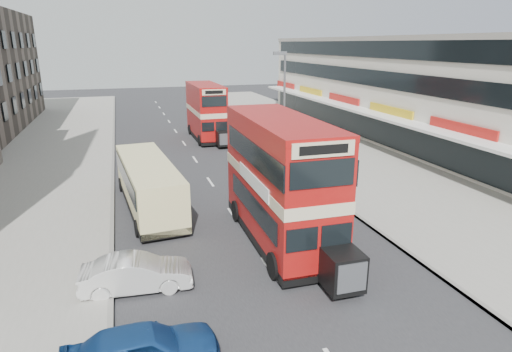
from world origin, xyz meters
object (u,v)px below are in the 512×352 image
object	(u,v)px
car_right_a	(260,155)
cyclist	(236,140)
coach	(148,183)
bus_main	(280,181)
pedestrian_near	(328,157)
bus_second	(206,111)
pedestrian_far	(260,117)
car_right_b	(252,140)
car_left_near	(142,351)
street_lamp	(283,98)
car_left_front	(136,274)

from	to	relation	value
car_right_a	cyclist	xyz separation A→B (m)	(-0.49, 5.22, 0.09)
coach	bus_main	bearing A→B (deg)	-53.05
pedestrian_near	car_right_a	bearing A→B (deg)	-72.32
bus_second	pedestrian_far	size ratio (longest dim) A/B	4.90
car_right_a	bus_second	bearing A→B (deg)	-169.26
car_right_b	pedestrian_far	world-z (taller)	pedestrian_far
car_left_near	pedestrian_far	world-z (taller)	pedestrian_far
street_lamp	pedestrian_near	bearing A→B (deg)	-58.57
bus_second	car_right_b	world-z (taller)	bus_second
car_left_near	street_lamp	bearing A→B (deg)	-32.53
car_left_front	pedestrian_near	distance (m)	18.62
coach	cyclist	distance (m)	14.93
car_left_front	pedestrian_near	size ratio (longest dim) A/B	2.54
bus_main	car_left_front	world-z (taller)	bus_main
bus_second	pedestrian_far	xyz separation A→B (m)	(6.63, 4.19, -1.53)
bus_second	bus_main	bearing A→B (deg)	87.02
car_right_b	pedestrian_far	distance (m)	9.31
car_left_near	coach	bearing A→B (deg)	-7.54
cyclist	coach	bearing A→B (deg)	-130.32
pedestrian_near	coach	bearing A→B (deg)	-17.33
car_left_front	car_right_b	bearing A→B (deg)	-22.59
bus_main	car_left_front	distance (m)	7.22
bus_main	car_left_near	distance (m)	9.64
pedestrian_far	car_right_b	bearing A→B (deg)	-135.98
coach	car_left_front	size ratio (longest dim) A/B	2.38
car_left_near	cyclist	xyz separation A→B (m)	(9.26, 25.22, -0.03)
street_lamp	car_left_near	xyz separation A→B (m)	(-11.72, -20.41, -4.06)
car_right_a	pedestrian_near	size ratio (longest dim) A/B	2.62
bus_main	car_right_a	size ratio (longest dim) A/B	2.43
bus_second	cyclist	bearing A→B (deg)	109.77
bus_second	car_left_near	bearing A→B (deg)	75.51
bus_second	coach	xyz separation A→B (m)	(-6.51, -17.06, -1.14)
car_right_b	cyclist	world-z (taller)	cyclist
car_left_near	pedestrian_near	size ratio (longest dim) A/B	2.70
pedestrian_near	bus_main	bearing A→B (deg)	18.51
bus_main	pedestrian_far	world-z (taller)	bus_main
car_left_front	car_right_a	distance (m)	18.37
bus_second	car_left_front	size ratio (longest dim) A/B	2.25
cyclist	car_left_near	bearing A→B (deg)	-117.22
coach	street_lamp	bearing A→B (deg)	30.53
bus_second	car_left_front	world-z (taller)	bus_second
pedestrian_far	bus_main	bearing A→B (deg)	-129.98
street_lamp	car_left_near	size ratio (longest dim) A/B	1.92
car_right_a	pedestrian_near	xyz separation A→B (m)	(4.13, -3.13, 0.34)
car_left_front	pedestrian_near	bearing A→B (deg)	-43.55
car_left_near	pedestrian_far	distance (m)	36.86
coach	pedestrian_far	bearing A→B (deg)	53.03
pedestrian_far	pedestrian_near	bearing A→B (deg)	-115.21
street_lamp	cyclist	bearing A→B (deg)	117.03
street_lamp	cyclist	distance (m)	6.77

